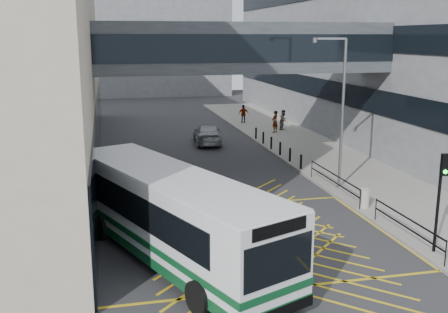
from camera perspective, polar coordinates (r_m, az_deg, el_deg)
ground at (r=21.96m, az=2.33°, el=-8.93°), size 120.00×120.00×0.00m
building_right at (r=52.63m, az=21.82°, el=14.05°), size 24.09×44.00×20.00m
building_far at (r=79.74m, az=-10.63°, el=13.33°), size 28.00×16.00×18.00m
skybridge at (r=32.75m, az=2.07°, el=11.76°), size 20.00×4.10×3.00m
pavement at (r=38.38m, az=9.52°, el=0.59°), size 6.00×54.00×0.16m
box_junction at (r=21.96m, az=2.33°, el=-8.92°), size 12.00×9.00×0.01m
bus at (r=19.56m, az=-5.91°, el=-6.18°), size 7.16×12.06×3.35m
car_white at (r=27.54m, az=-9.64°, el=-3.15°), size 2.57×4.24×1.26m
car_dark at (r=29.21m, az=-7.11°, el=-1.99°), size 2.70×4.74×1.40m
car_silver at (r=40.79m, az=-1.83°, el=2.48°), size 2.58×5.14×1.54m
traffic_light at (r=20.98m, az=22.54°, el=-3.27°), size 0.29×0.46×3.87m
street_lamp at (r=28.39m, az=12.45°, el=5.59°), size 1.76×0.84×7.95m
litter_bin at (r=26.02m, az=14.98°, el=-4.41°), size 0.52×0.52×0.90m
kerb_railings at (r=25.40m, az=14.84°, el=-4.20°), size 0.05×12.54×1.00m
bollards at (r=37.33m, az=5.64°, el=1.19°), size 0.14×10.14×0.90m
pedestrian_a at (r=44.84m, az=5.57°, el=3.79°), size 0.90×0.88×1.85m
pedestrian_b at (r=46.19m, az=6.50°, el=3.97°), size 0.96×0.95×1.75m
pedestrian_c at (r=49.78m, az=2.14°, el=4.65°), size 1.01×0.51×1.68m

